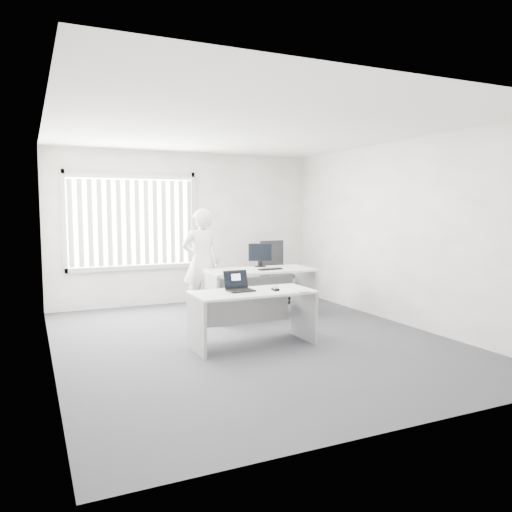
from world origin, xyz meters
name	(u,v)px	position (x,y,z in m)	size (l,w,h in m)	color
ground	(251,340)	(0.00, 0.00, 0.00)	(6.00, 6.00, 0.00)	#4C4C53
wall_back	(186,228)	(0.00, 3.00, 1.40)	(5.00, 0.02, 2.80)	white
wall_front	(408,257)	(0.00, -3.00, 1.40)	(5.00, 0.02, 2.80)	white
wall_left	(48,242)	(-2.50, 0.00, 1.40)	(0.02, 6.00, 2.80)	white
wall_right	(400,233)	(2.50, 0.00, 1.40)	(0.02, 6.00, 2.80)	white
ceiling	(251,129)	(0.00, 0.00, 2.80)	(5.00, 6.00, 0.02)	white
window	(132,221)	(-1.00, 2.96, 1.55)	(2.32, 0.06, 1.76)	#B4B5B0
blinds	(133,223)	(-1.00, 2.90, 1.52)	(2.20, 0.10, 1.50)	silver
desk_near	(253,306)	(-0.09, -0.25, 0.51)	(1.57, 0.74, 0.71)	silver
desk_far	(260,283)	(0.71, 1.24, 0.57)	(1.76, 0.88, 0.79)	silver
office_chair	(276,283)	(1.57, 2.36, 0.36)	(0.68, 0.68, 1.15)	black
person	(202,262)	(-0.09, 1.80, 0.89)	(0.65, 0.43, 1.77)	silver
laptop	(241,281)	(-0.24, -0.21, 0.84)	(0.33, 0.30, 0.26)	black
paper_sheet	(281,290)	(0.27, -0.35, 0.72)	(0.28, 0.20, 0.00)	silver
mouse	(275,289)	(0.19, -0.34, 0.74)	(0.07, 0.12, 0.05)	#ACACAE
booklet	(304,291)	(0.50, -0.53, 0.72)	(0.15, 0.22, 0.01)	white
keyboard	(270,269)	(0.83, 1.10, 0.80)	(0.40, 0.13, 0.02)	black
monitor	(260,255)	(0.85, 1.53, 0.99)	(0.40, 0.12, 0.40)	black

